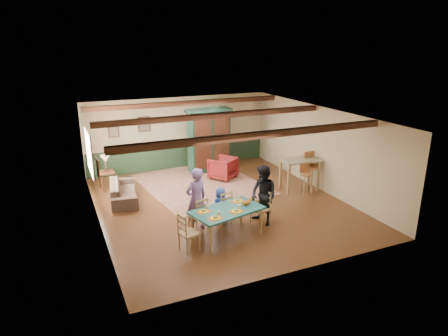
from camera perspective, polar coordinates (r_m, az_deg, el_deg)
name	(u,v)px	position (r m, az deg, el deg)	size (l,w,h in m)	color
floor	(221,204)	(12.04, -0.47, -5.15)	(8.00, 8.00, 0.00)	#472514
wall_back	(179,133)	(15.22, -6.44, 5.00)	(7.00, 0.02, 2.70)	beige
wall_left	(95,177)	(10.76, -17.89, -1.19)	(0.02, 8.00, 2.70)	beige
wall_right	(320,148)	(13.29, 13.54, 2.74)	(0.02, 8.00, 2.70)	beige
ceiling	(220,115)	(11.26, -0.51, 7.61)	(7.00, 8.00, 0.02)	white
wainscot_back	(180,156)	(15.42, -6.30, 1.73)	(6.95, 0.03, 0.90)	#1C3420
ceiling_beam_front	(260,135)	(9.25, 5.12, 4.71)	(6.95, 0.16, 0.16)	black
ceiling_beam_mid	(215,116)	(11.64, -1.28, 7.49)	(6.95, 0.16, 0.16)	black
ceiling_beam_back	(187,103)	(14.05, -5.38, 9.20)	(6.95, 0.16, 0.16)	black
window_left	(89,153)	(12.34, -18.73, 2.08)	(0.06, 1.60, 1.30)	white
picture_left_wall	(98,168)	(10.08, -17.55, -0.04)	(0.04, 0.42, 0.52)	gray
picture_back_a	(144,124)	(14.78, -11.30, 6.17)	(0.45, 0.04, 0.55)	gray
picture_back_b	(114,131)	(14.62, -15.48, 5.14)	(0.38, 0.04, 0.48)	gray
dining_table	(227,223)	(10.00, 0.44, -7.86)	(1.75, 0.97, 0.73)	#1D5D5C
dining_chair_far_left	(198,214)	(10.27, -3.70, -6.59)	(0.41, 0.43, 0.92)	#9A7D4D
dining_chair_far_right	(222,207)	(10.68, -0.23, -5.55)	(0.41, 0.43, 0.92)	#9A7D4D
dining_chair_end_left	(189,232)	(9.38, -5.01, -9.10)	(0.41, 0.43, 0.92)	#9A7D4D
dining_chair_end_right	(260,208)	(10.62, 5.22, -5.76)	(0.41, 0.43, 0.92)	#9A7D4D
person_man	(196,199)	(10.18, -3.99, -4.51)	(0.61, 0.40, 1.68)	#7A599A
person_woman	(264,196)	(10.55, 5.66, -3.93)	(0.78, 0.61, 1.60)	black
person_child	(221,205)	(10.73, -0.48, -5.29)	(0.48, 0.31, 0.98)	#2A4EA8
cat	(246,202)	(10.06, 3.20, -4.91)	(0.35, 0.14, 0.17)	#C07422
place_setting_near_left	(215,216)	(9.35, -1.22, -6.92)	(0.39, 0.29, 0.11)	yellow
place_setting_near_center	(236,210)	(9.71, 1.79, -5.96)	(0.39, 0.29, 0.11)	yellow
place_setting_far_left	(204,210)	(9.71, -2.94, -5.96)	(0.39, 0.29, 0.11)	yellow
place_setting_far_right	(238,199)	(10.31, 1.96, -4.50)	(0.39, 0.29, 0.11)	yellow
area_rug	(201,184)	(13.66, -3.32, -2.29)	(3.61, 4.28, 0.01)	#C2AD8C
armoire	(209,140)	(14.76, -2.15, 3.96)	(1.65, 0.66, 2.33)	#122E24
armchair	(223,168)	(14.09, -0.17, 0.01)	(0.83, 0.85, 0.77)	#511015
sofa	(123,191)	(12.61, -14.17, -3.22)	(1.96, 0.77, 0.57)	#3D2D26
end_table	(107,180)	(13.66, -16.32, -1.69)	(0.49, 0.49, 0.60)	black
table_lamp	(106,163)	(13.49, -16.54, 0.62)	(0.31, 0.31, 0.55)	#DBB88D
counter_table	(299,175)	(13.21, 10.70, -0.92)	(1.26, 0.73, 1.05)	tan
bar_stool_left	(306,178)	(12.93, 11.68, -1.44)	(0.36, 0.40, 1.03)	#BE7C4A
bar_stool_right	(312,171)	(13.30, 12.48, -0.45)	(0.44, 0.49, 1.25)	#BE7C4A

